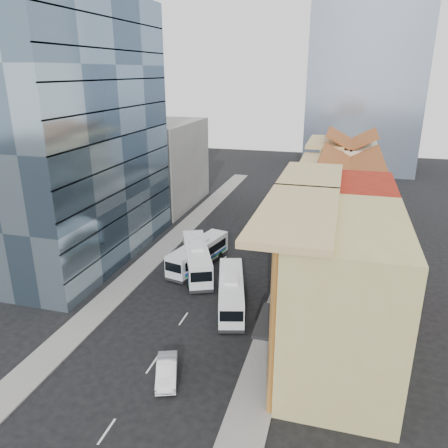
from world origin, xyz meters
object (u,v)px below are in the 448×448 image
(office_tower, at_px, (74,134))
(bus_left_near, at_px, (197,258))
(bus_right, at_px, (231,291))
(bus_left_far, at_px, (198,254))
(sedan_right, at_px, (167,371))
(shophouse_tan, at_px, (343,296))

(office_tower, xyz_separation_m, bus_left_near, (15.00, -1.23, -13.24))
(bus_right, bearing_deg, bus_left_far, 112.17)
(bus_right, bearing_deg, sedan_right, -114.39)
(office_tower, distance_m, bus_right, 25.77)
(bus_left_near, relative_size, bus_right, 1.08)
(sedan_right, bearing_deg, shophouse_tan, 3.22)
(office_tower, bearing_deg, shophouse_tan, -24.30)
(office_tower, bearing_deg, bus_right, -20.10)
(shophouse_tan, relative_size, bus_left_far, 1.36)
(bus_right, bearing_deg, shophouse_tan, -47.03)
(shophouse_tan, bearing_deg, bus_left_far, 138.71)
(shophouse_tan, xyz_separation_m, sedan_right, (-12.22, -5.23, -5.30))
(bus_right, distance_m, sedan_right, 11.85)
(shophouse_tan, height_order, bus_left_near, shophouse_tan)
(office_tower, bearing_deg, bus_left_far, 1.30)
(bus_left_far, distance_m, sedan_right, 20.01)
(bus_left_near, distance_m, bus_left_far, 1.60)
(shophouse_tan, xyz_separation_m, bus_left_far, (-16.32, 14.33, -4.35))
(bus_left_near, bearing_deg, sedan_right, -102.03)
(bus_right, xyz_separation_m, sedan_right, (-1.91, -11.66, -0.93))
(office_tower, height_order, bus_left_far, office_tower)
(office_tower, relative_size, sedan_right, 7.05)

